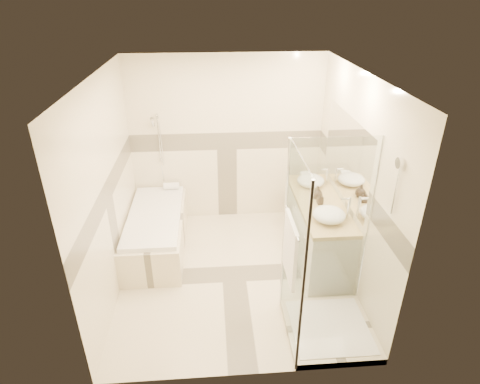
{
  "coord_description": "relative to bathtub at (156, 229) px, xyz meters",
  "views": [
    {
      "loc": [
        -0.23,
        -4.07,
        3.3
      ],
      "look_at": [
        0.1,
        0.25,
        1.05
      ],
      "focal_mm": 30.0,
      "sensor_mm": 36.0,
      "label": 1
    }
  ],
  "objects": [
    {
      "name": "amenity_bottle_b",
      "position": [
        2.13,
        -0.27,
        0.63
      ],
      "size": [
        0.16,
        0.16,
        0.17
      ],
      "primitive_type": "imported",
      "rotation": [
        0.0,
        0.0,
        -0.2
      ],
      "color": "black",
      "rests_on": "vanity"
    },
    {
      "name": "vessel_sink_near",
      "position": [
        2.13,
        0.1,
        0.62
      ],
      "size": [
        0.37,
        0.37,
        0.15
      ],
      "primitive_type": "ellipsoid",
      "color": "white",
      "rests_on": "vanity"
    },
    {
      "name": "room",
      "position": [
        1.08,
        -0.64,
        0.95
      ],
      "size": [
        2.82,
        3.02,
        2.52
      ],
      "color": "beige",
      "rests_on": "ground"
    },
    {
      "name": "bathtub",
      "position": [
        0.0,
        0.0,
        0.0
      ],
      "size": [
        0.75,
        1.7,
        0.56
      ],
      "color": "beige",
      "rests_on": "ground"
    },
    {
      "name": "faucet_far",
      "position": [
        2.35,
        -0.81,
        0.71
      ],
      "size": [
        0.12,
        0.03,
        0.29
      ],
      "color": "silver",
      "rests_on": "vanity"
    },
    {
      "name": "vanity",
      "position": [
        2.15,
        -0.35,
        0.12
      ],
      "size": [
        0.58,
        1.62,
        0.85
      ],
      "color": "silver",
      "rests_on": "ground"
    },
    {
      "name": "shower_enclosure",
      "position": [
        1.86,
        -1.62,
        0.2
      ],
      "size": [
        0.96,
        0.93,
        2.04
      ],
      "color": "beige",
      "rests_on": "ground"
    },
    {
      "name": "vessel_sink_far",
      "position": [
        2.13,
        -0.81,
        0.62
      ],
      "size": [
        0.38,
        0.38,
        0.15
      ],
      "primitive_type": "ellipsoid",
      "color": "white",
      "rests_on": "vanity"
    },
    {
      "name": "folded_towels",
      "position": [
        2.13,
        0.32,
        0.58
      ],
      "size": [
        0.16,
        0.23,
        0.07
      ],
      "primitive_type": "cube",
      "rotation": [
        0.0,
        0.0,
        0.14
      ],
      "color": "white",
      "rests_on": "vanity"
    },
    {
      "name": "amenity_bottle_a",
      "position": [
        2.13,
        -0.41,
        0.62
      ],
      "size": [
        0.07,
        0.08,
        0.15
      ],
      "primitive_type": "imported",
      "rotation": [
        0.0,
        0.0,
        0.1
      ],
      "color": "black",
      "rests_on": "vanity"
    },
    {
      "name": "faucet_near",
      "position": [
        2.35,
        0.1,
        0.69
      ],
      "size": [
        0.1,
        0.03,
        0.25
      ],
      "color": "silver",
      "rests_on": "vanity"
    },
    {
      "name": "rolled_towel",
      "position": [
        0.18,
        0.72,
        0.3
      ],
      "size": [
        0.23,
        0.1,
        0.1
      ],
      "primitive_type": "cylinder",
      "rotation": [
        0.0,
        1.57,
        0.0
      ],
      "color": "white",
      "rests_on": "bathtub"
    }
  ]
}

